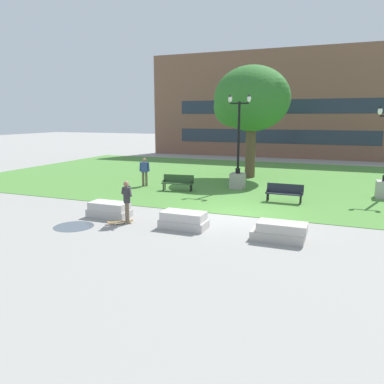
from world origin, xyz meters
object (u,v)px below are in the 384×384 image
at_px(park_bench_near_left, 285,192).
at_px(park_bench_near_right, 178,182).
at_px(concrete_block_left, 184,220).
at_px(lamp_post_left, 238,170).
at_px(person_bystander_near_lawn, 145,170).
at_px(concrete_block_right, 280,232).
at_px(skateboard, 120,222).
at_px(concrete_block_center, 109,210).
at_px(person_skateboarder, 127,199).

height_order(park_bench_near_left, park_bench_near_right, same).
distance_m(concrete_block_left, park_bench_near_left, 6.57).
height_order(park_bench_near_left, lamp_post_left, lamp_post_left).
bearing_deg(park_bench_near_left, person_bystander_near_lawn, 170.76).
distance_m(concrete_block_right, lamp_post_left, 9.51).
bearing_deg(park_bench_near_right, skateboard, -85.47).
height_order(concrete_block_center, park_bench_near_left, park_bench_near_left).
bearing_deg(park_bench_near_left, person_skateboarder, -131.31).
relative_size(concrete_block_center, person_bystander_near_lawn, 1.05).
xyz_separation_m(park_bench_near_right, lamp_post_left, (3.01, 1.93, 0.57)).
xyz_separation_m(concrete_block_center, skateboard, (1.00, -0.77, -0.22)).
distance_m(concrete_block_right, person_bystander_near_lawn, 11.85).
distance_m(concrete_block_right, park_bench_near_right, 9.58).
distance_m(concrete_block_center, skateboard, 1.28).
bearing_deg(concrete_block_left, park_bench_near_right, 115.22).
distance_m(person_skateboarder, lamp_post_left, 9.06).
distance_m(person_skateboarder, skateboard, 0.94).
height_order(park_bench_near_right, person_bystander_near_lawn, person_bystander_near_lawn).
relative_size(concrete_block_right, person_skateboarder, 1.09).
bearing_deg(park_bench_near_left, concrete_block_right, -83.63).
distance_m(lamp_post_left, person_bystander_near_lawn, 5.65).
distance_m(person_skateboarder, park_bench_near_right, 6.91).
xyz_separation_m(concrete_block_right, park_bench_near_right, (-6.77, 6.77, 0.23)).
distance_m(concrete_block_right, park_bench_near_left, 6.03).
bearing_deg(park_bench_near_left, park_bench_near_right, 172.64).
relative_size(concrete_block_center, skateboard, 1.94).
height_order(concrete_block_right, person_skateboarder, person_skateboarder).
bearing_deg(park_bench_near_right, concrete_block_center, -94.01).
bearing_deg(concrete_block_right, park_bench_near_left, 96.37).
relative_size(concrete_block_left, concrete_block_right, 0.97).
bearing_deg(park_bench_near_left, concrete_block_center, -139.95).
height_order(lamp_post_left, person_bystander_near_lawn, lamp_post_left).
xyz_separation_m(concrete_block_center, person_skateboarder, (1.22, -0.56, 0.67)).
bearing_deg(park_bench_near_left, concrete_block_left, -116.91).
xyz_separation_m(skateboard, park_bench_near_right, (-0.56, 7.06, 0.45)).
height_order(skateboard, lamp_post_left, lamp_post_left).
bearing_deg(park_bench_near_right, park_bench_near_left, -7.36).
xyz_separation_m(concrete_block_left, park_bench_near_left, (2.97, 5.86, 0.23)).
distance_m(concrete_block_center, concrete_block_left, 3.59).
bearing_deg(concrete_block_center, park_bench_near_right, 85.99).
bearing_deg(person_bystander_near_lawn, park_bench_near_right, -13.76).
distance_m(concrete_block_center, park_bench_near_left, 8.55).
height_order(concrete_block_center, concrete_block_right, same).
distance_m(park_bench_near_right, lamp_post_left, 3.62).
bearing_deg(concrete_block_center, concrete_block_left, -5.71).
relative_size(concrete_block_right, person_bystander_near_lawn, 1.09).
distance_m(concrete_block_center, lamp_post_left, 8.95).
xyz_separation_m(park_bench_near_right, person_bystander_near_lawn, (-2.48, 0.61, 0.44)).
bearing_deg(skateboard, park_bench_near_left, 48.51).
bearing_deg(concrete_block_left, concrete_block_center, 174.29).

